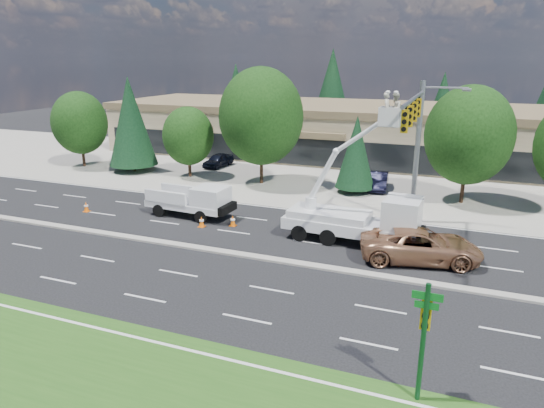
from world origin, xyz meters
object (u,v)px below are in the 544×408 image
at_px(utility_pickup, 194,204).
at_px(signal_mast, 416,134).
at_px(street_sign_pole, 424,329).
at_px(minivan, 421,245).
at_px(bucket_truck, 362,213).

bearing_deg(utility_pickup, signal_mast, 11.79).
bearing_deg(street_sign_pole, signal_mast, 97.27).
relative_size(street_sign_pole, minivan, 0.64).
relative_size(signal_mast, street_sign_pole, 2.54).
bearing_deg(bucket_truck, minivan, -18.83).
bearing_deg(street_sign_pole, minivan, 94.67).
bearing_deg(bucket_truck, signal_mast, 53.27).
xyz_separation_m(utility_pickup, minivan, (14.90, -2.20, -0.03)).
xyz_separation_m(street_sign_pole, bucket_truck, (-4.35, 12.57, -0.63)).
relative_size(street_sign_pole, bucket_truck, 0.46).
relative_size(signal_mast, utility_pickup, 1.74).
height_order(street_sign_pole, bucket_truck, bucket_truck).
relative_size(street_sign_pole, utility_pickup, 0.69).
height_order(street_sign_pole, utility_pickup, street_sign_pole).
height_order(signal_mast, utility_pickup, signal_mast).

